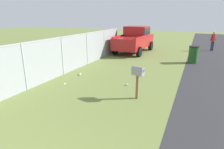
{
  "coord_description": "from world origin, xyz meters",
  "views": [
    {
      "loc": [
        -0.6,
        -2.35,
        2.94
      ],
      "look_at": [
        5.07,
        0.16,
        1.03
      ],
      "focal_mm": 30.78,
      "sensor_mm": 36.0,
      "label": 1
    }
  ],
  "objects": [
    {
      "name": "trash_bin",
      "position": [
        12.58,
        -2.21,
        0.55
      ],
      "size": [
        0.62,
        0.62,
        1.1
      ],
      "color": "#1E4C1E",
      "rests_on": "ground"
    },
    {
      "name": "litter_bottle_midfield_b",
      "position": [
        7.38,
        2.99,
        0.04
      ],
      "size": [
        0.23,
        0.14,
        0.07
      ],
      "primitive_type": "cylinder",
      "rotation": [
        0.0,
        1.57,
        3.51
      ],
      "color": "#B2D8BF",
      "rests_on": "ground"
    },
    {
      "name": "litter_cup_by_mailbox",
      "position": [
        6.9,
        0.23,
        0.04
      ],
      "size": [
        0.13,
        0.12,
        0.08
      ],
      "primitive_type": "cylinder",
      "rotation": [
        0.0,
        1.57,
        0.51
      ],
      "color": "white",
      "rests_on": "ground"
    },
    {
      "name": "litter_wrapper_far_scatter",
      "position": [
        5.99,
        2.88,
        0.0
      ],
      "size": [
        0.13,
        0.15,
        0.01
      ],
      "primitive_type": "cube",
      "rotation": [
        0.0,
        0.0,
        4.17
      ],
      "color": "silver",
      "rests_on": "ground"
    },
    {
      "name": "pickup_truck",
      "position": [
        14.9,
        2.43,
        1.1
      ],
      "size": [
        4.95,
        2.38,
        2.09
      ],
      "rotation": [
        0.0,
        0.0,
        -0.04
      ],
      "color": "maroon",
      "rests_on": "ground"
    },
    {
      "name": "mailbox",
      "position": [
        5.76,
        -0.54,
        0.96
      ],
      "size": [
        0.3,
        0.47,
        1.22
      ],
      "rotation": [
        0.0,
        0.0,
        -0.26
      ],
      "color": "brown",
      "rests_on": "ground"
    },
    {
      "name": "pedestrian",
      "position": [
        18.1,
        -3.58,
        0.95
      ],
      "size": [
        0.3,
        0.51,
        1.64
      ],
      "rotation": [
        0.0,
        0.0,
        0.56
      ],
      "color": "#2D3351",
      "rests_on": "ground"
    },
    {
      "name": "fence_section",
      "position": [
        7.15,
        3.85,
        1.04
      ],
      "size": [
        14.52,
        0.07,
        1.94
      ],
      "color": "#9EA3A8",
      "rests_on": "ground"
    }
  ]
}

